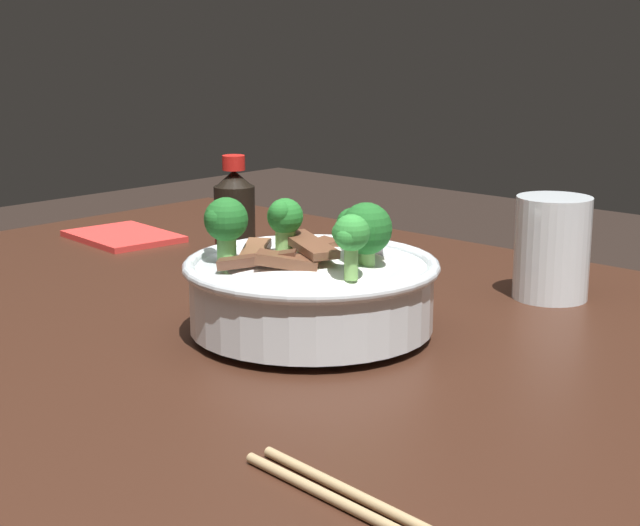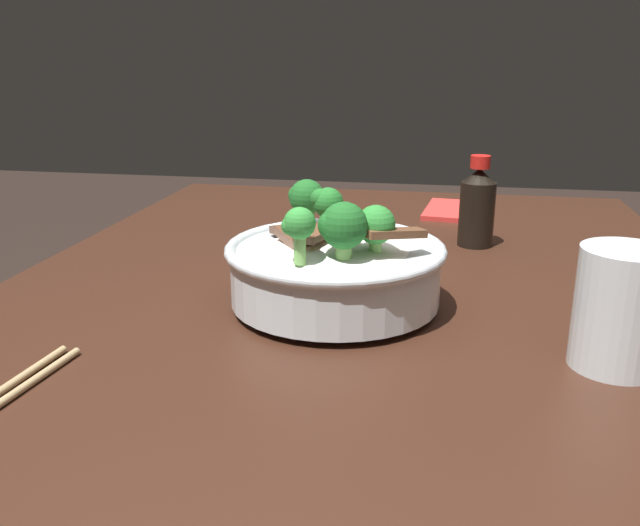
{
  "view_description": "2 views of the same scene",
  "coord_description": "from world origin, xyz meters",
  "views": [
    {
      "loc": [
        -0.67,
        0.66,
        1.1
      ],
      "look_at": [
        -0.05,
        -0.01,
        0.88
      ],
      "focal_mm": 55.08,
      "sensor_mm": 36.0,
      "label": 1
    },
    {
      "loc": [
        -0.75,
        -0.09,
        1.09
      ],
      "look_at": [
        -0.03,
        0.04,
        0.86
      ],
      "focal_mm": 37.38,
      "sensor_mm": 36.0,
      "label": 2
    }
  ],
  "objects": [
    {
      "name": "folded_napkin",
      "position": [
        0.42,
        -0.13,
        0.83
      ],
      "size": [
        0.16,
        0.13,
        0.01
      ],
      "primitive_type": "cube",
      "rotation": [
        0.0,
        0.0,
        -0.11
      ],
      "color": "red",
      "rests_on": "dining_table"
    },
    {
      "name": "drinking_glass",
      "position": [
        -0.16,
        -0.25,
        0.87
      ],
      "size": [
        0.08,
        0.08,
        0.11
      ],
      "color": "white",
      "rests_on": "dining_table"
    },
    {
      "name": "soy_sauce_bottle",
      "position": [
        0.21,
        -0.15,
        0.88
      ],
      "size": [
        0.05,
        0.05,
        0.13
      ],
      "color": "black",
      "rests_on": "dining_table"
    },
    {
      "name": "rice_bowl",
      "position": [
        -0.07,
        0.02,
        0.87
      ],
      "size": [
        0.24,
        0.24,
        0.13
      ],
      "color": "silver",
      "rests_on": "dining_table"
    },
    {
      "name": "dining_table",
      "position": [
        0.0,
        0.0,
        0.7
      ],
      "size": [
        1.19,
        0.86,
        0.82
      ],
      "color": "#381E14",
      "rests_on": "ground"
    },
    {
      "name": "chopsticks_pair",
      "position": [
        -0.34,
        0.25,
        0.82
      ],
      "size": [
        0.23,
        0.04,
        0.01
      ],
      "color": "tan",
      "rests_on": "dining_table"
    }
  ]
}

